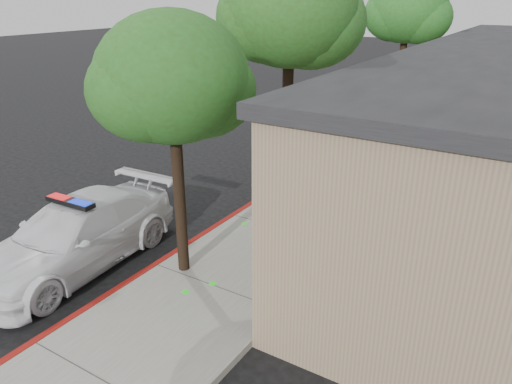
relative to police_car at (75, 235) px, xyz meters
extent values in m
plane|color=black|center=(1.56, 0.71, -0.73)|extent=(120.00, 120.00, 0.00)
cube|color=gray|center=(3.16, 3.71, -0.66)|extent=(3.20, 60.00, 0.15)
cube|color=#9F1811|center=(1.62, 3.71, -0.65)|extent=(0.14, 60.00, 0.16)
cube|color=black|center=(4.73, 1.71, 1.22)|extent=(0.08, 1.48, 1.68)
cube|color=black|center=(4.73, 4.71, 1.22)|extent=(0.08, 1.48, 1.68)
cube|color=black|center=(4.73, 7.71, 1.22)|extent=(0.08, 1.48, 1.68)
cube|color=black|center=(4.73, 10.71, 1.22)|extent=(0.08, 1.48, 1.68)
cube|color=black|center=(4.73, 13.71, 1.22)|extent=(0.08, 1.48, 1.68)
cube|color=black|center=(4.73, 16.71, 1.22)|extent=(0.08, 1.48, 1.68)
cube|color=black|center=(4.73, 19.71, 1.22)|extent=(0.08, 1.48, 1.68)
imported|color=white|center=(0.00, 0.00, 0.00)|extent=(2.28, 5.12, 1.46)
cube|color=black|center=(0.00, 0.00, 0.79)|extent=(1.21, 0.34, 0.10)
cube|color=red|center=(-0.32, -0.02, 0.79)|extent=(0.53, 0.26, 0.11)
cube|color=#0B26CA|center=(0.32, 0.02, 0.79)|extent=(0.53, 0.26, 0.11)
cylinder|color=silver|center=(2.68, 3.82, -0.56)|extent=(0.32, 0.32, 0.06)
cylinder|color=silver|center=(2.68, 3.82, -0.27)|extent=(0.26, 0.26, 0.51)
cylinder|color=silver|center=(2.68, 3.82, 0.00)|extent=(0.30, 0.30, 0.04)
ellipsoid|color=black|center=(2.68, 3.82, 0.06)|extent=(0.27, 0.27, 0.20)
cylinder|color=black|center=(2.68, 3.82, 0.15)|extent=(0.06, 0.06, 0.06)
cylinder|color=silver|center=(2.53, 3.79, -0.25)|extent=(0.13, 0.12, 0.10)
cylinder|color=silver|center=(2.84, 3.86, -0.25)|extent=(0.13, 0.12, 0.10)
cylinder|color=silver|center=(2.72, 3.67, -0.23)|extent=(0.15, 0.14, 0.13)
cylinder|color=black|center=(2.26, 0.91, 1.03)|extent=(0.23, 0.23, 3.23)
ellipsoid|color=#284F18|center=(2.26, 0.91, 3.46)|extent=(2.87, 2.87, 2.44)
ellipsoid|color=#284F18|center=(2.56, 1.34, 3.19)|extent=(2.16, 2.16, 1.83)
ellipsoid|color=#284F18|center=(2.04, 0.52, 3.28)|extent=(2.25, 2.25, 1.91)
cylinder|color=black|center=(2.26, 5.43, 1.48)|extent=(0.29, 0.29, 4.13)
ellipsoid|color=#2E4D18|center=(2.26, 5.43, 4.56)|extent=(3.46, 3.46, 2.94)
ellipsoid|color=#2E4D18|center=(2.66, 5.81, 4.22)|extent=(2.79, 2.79, 2.37)
ellipsoid|color=#2E4D18|center=(1.85, 5.15, 4.33)|extent=(2.68, 2.68, 2.28)
cylinder|color=black|center=(2.26, 15.83, 1.35)|extent=(0.29, 0.29, 3.86)
ellipsoid|color=#275C1C|center=(2.26, 15.83, 4.27)|extent=(3.31, 3.31, 2.81)
ellipsoid|color=#275C1C|center=(2.86, 15.84, 3.93)|extent=(2.53, 2.53, 2.15)
ellipsoid|color=#275C1C|center=(1.83, 15.64, 4.05)|extent=(2.64, 2.64, 2.25)
camera|label=1|loc=(8.38, -5.99, 4.92)|focal=34.30mm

